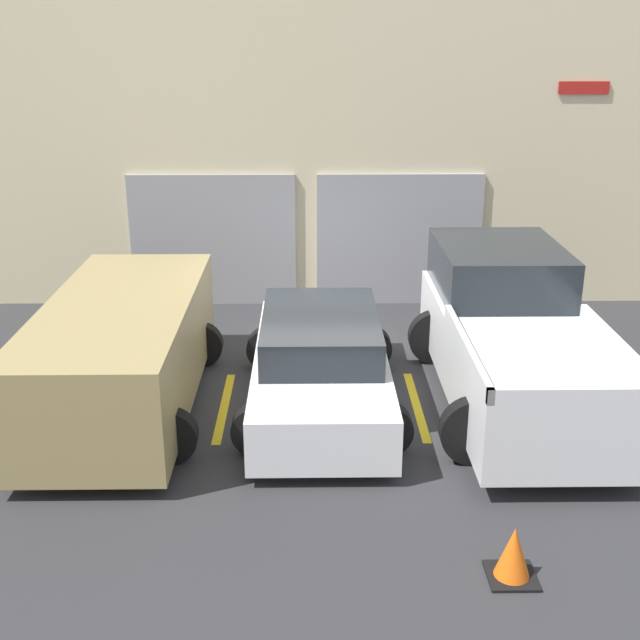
{
  "coord_description": "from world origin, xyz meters",
  "views": [
    {
      "loc": [
        -0.15,
        -11.68,
        4.93
      ],
      "look_at": [
        0.0,
        -1.06,
        1.1
      ],
      "focal_mm": 45.0,
      "sensor_mm": 36.0,
      "label": 1
    }
  ],
  "objects": [
    {
      "name": "ground_plane",
      "position": [
        0.0,
        0.0,
        0.0
      ],
      "size": [
        28.0,
        28.0,
        0.0
      ],
      "primitive_type": "plane",
      "color": "#2D2D30"
    },
    {
      "name": "shophouse_building",
      "position": [
        -0.0,
        3.29,
        2.72
      ],
      "size": [
        17.2,
        0.68,
        5.5
      ],
      "color": "beige",
      "rests_on": "ground"
    },
    {
      "name": "traffic_cone",
      "position": [
        1.77,
        -5.32,
        0.25
      ],
      "size": [
        0.47,
        0.47,
        0.55
      ],
      "color": "black",
      "rests_on": "ground"
    },
    {
      "name": "sedan_white",
      "position": [
        0.0,
        -1.54,
        0.63
      ],
      "size": [
        2.23,
        4.32,
        1.33
      ],
      "color": "white",
      "rests_on": "ground"
    },
    {
      "name": "parking_stripe_centre",
      "position": [
        1.34,
        -1.56,
        0.0
      ],
      "size": [
        0.12,
        2.2,
        0.01
      ],
      "primitive_type": "cube",
      "color": "gold",
      "rests_on": "ground"
    },
    {
      "name": "sedan_side",
      "position": [
        -2.69,
        -1.56,
        0.85
      ],
      "size": [
        2.38,
        4.81,
        1.55
      ],
      "color": "#9E8956",
      "rests_on": "ground"
    },
    {
      "name": "parking_stripe_far_left",
      "position": [
        -4.03,
        -1.56,
        0.0
      ],
      "size": [
        0.12,
        2.2,
        0.01
      ],
      "primitive_type": "cube",
      "color": "gold",
      "rests_on": "ground"
    },
    {
      "name": "pickup_truck",
      "position": [
        2.69,
        -1.27,
        0.91
      ],
      "size": [
        2.58,
        5.05,
        1.95
      ],
      "color": "white",
      "rests_on": "ground"
    },
    {
      "name": "parking_stripe_left",
      "position": [
        -1.34,
        -1.56,
        0.0
      ],
      "size": [
        0.12,
        2.2,
        0.01
      ],
      "primitive_type": "cube",
      "color": "gold",
      "rests_on": "ground"
    },
    {
      "name": "parking_stripe_right",
      "position": [
        4.03,
        -1.56,
        0.0
      ],
      "size": [
        0.12,
        2.2,
        0.01
      ],
      "primitive_type": "cube",
      "color": "gold",
      "rests_on": "ground"
    }
  ]
}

